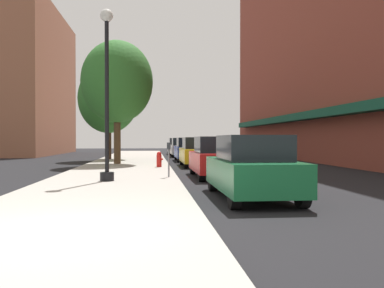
{
  "coord_description": "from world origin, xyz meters",
  "views": [
    {
      "loc": [
        1.39,
        -6.54,
        1.56
      ],
      "look_at": [
        4.26,
        22.36,
        1.21
      ],
      "focal_mm": 38.47,
      "sensor_mm": 36.0,
      "label": 1
    }
  ],
  "objects_px": {
    "fire_hydrant": "(159,159)",
    "car_blue": "(188,150)",
    "car_green": "(252,168)",
    "car_yellow": "(197,152)",
    "tree_near": "(117,82)",
    "tree_mid": "(108,99)",
    "car_red": "(216,158)",
    "car_silver": "(181,148)",
    "lamppost": "(107,91)",
    "parking_meter_near": "(169,155)",
    "car_white": "(177,146)"
  },
  "relations": [
    {
      "from": "fire_hydrant",
      "to": "car_blue",
      "type": "xyz_separation_m",
      "value": [
        2.21,
        7.61,
        0.29
      ]
    },
    {
      "from": "car_green",
      "to": "car_yellow",
      "type": "distance_m",
      "value": 12.7
    },
    {
      "from": "tree_near",
      "to": "car_yellow",
      "type": "xyz_separation_m",
      "value": [
        4.59,
        -1.12,
        -4.09
      ]
    },
    {
      "from": "fire_hydrant",
      "to": "tree_mid",
      "type": "xyz_separation_m",
      "value": [
        -3.46,
        8.69,
        3.93
      ]
    },
    {
      "from": "car_red",
      "to": "car_silver",
      "type": "bearing_deg",
      "value": 91.32
    },
    {
      "from": "car_yellow",
      "to": "car_silver",
      "type": "relative_size",
      "value": 1.0
    },
    {
      "from": "lamppost",
      "to": "tree_near",
      "type": "distance_m",
      "value": 10.12
    },
    {
      "from": "car_red",
      "to": "car_green",
      "type": "bearing_deg",
      "value": -88.68
    },
    {
      "from": "parking_meter_near",
      "to": "car_yellow",
      "type": "distance_m",
      "value": 7.9
    },
    {
      "from": "lamppost",
      "to": "car_blue",
      "type": "distance_m",
      "value": 15.27
    },
    {
      "from": "car_yellow",
      "to": "car_white",
      "type": "bearing_deg",
      "value": 89.04
    },
    {
      "from": "parking_meter_near",
      "to": "tree_mid",
      "type": "bearing_deg",
      "value": 104.47
    },
    {
      "from": "lamppost",
      "to": "tree_mid",
      "type": "relative_size",
      "value": 0.86
    },
    {
      "from": "parking_meter_near",
      "to": "tree_near",
      "type": "distance_m",
      "value": 9.97
    },
    {
      "from": "car_red",
      "to": "car_blue",
      "type": "xyz_separation_m",
      "value": [
        0.0,
        12.36,
        0.0
      ]
    },
    {
      "from": "fire_hydrant",
      "to": "car_silver",
      "type": "height_order",
      "value": "car_silver"
    },
    {
      "from": "tree_near",
      "to": "car_yellow",
      "type": "relative_size",
      "value": 1.67
    },
    {
      "from": "lamppost",
      "to": "parking_meter_near",
      "type": "distance_m",
      "value": 3.35
    },
    {
      "from": "parking_meter_near",
      "to": "car_red",
      "type": "height_order",
      "value": "car_red"
    },
    {
      "from": "car_silver",
      "to": "lamppost",
      "type": "bearing_deg",
      "value": -103.0
    },
    {
      "from": "lamppost",
      "to": "car_blue",
      "type": "bearing_deg",
      "value": 74.12
    },
    {
      "from": "car_yellow",
      "to": "car_blue",
      "type": "height_order",
      "value": "same"
    },
    {
      "from": "parking_meter_near",
      "to": "car_green",
      "type": "relative_size",
      "value": 0.3
    },
    {
      "from": "car_yellow",
      "to": "car_blue",
      "type": "distance_m",
      "value": 5.66
    },
    {
      "from": "fire_hydrant",
      "to": "car_yellow",
      "type": "bearing_deg",
      "value": 41.51
    },
    {
      "from": "car_green",
      "to": "car_blue",
      "type": "relative_size",
      "value": 1.0
    },
    {
      "from": "lamppost",
      "to": "car_yellow",
      "type": "distance_m",
      "value": 10.05
    },
    {
      "from": "car_red",
      "to": "car_silver",
      "type": "xyz_separation_m",
      "value": [
        0.0,
        19.35,
        0.0
      ]
    },
    {
      "from": "tree_near",
      "to": "car_red",
      "type": "height_order",
      "value": "tree_near"
    },
    {
      "from": "fire_hydrant",
      "to": "car_silver",
      "type": "relative_size",
      "value": 0.18
    },
    {
      "from": "tree_mid",
      "to": "car_red",
      "type": "relative_size",
      "value": 1.59
    },
    {
      "from": "tree_mid",
      "to": "car_silver",
      "type": "relative_size",
      "value": 1.59
    },
    {
      "from": "car_red",
      "to": "car_white",
      "type": "relative_size",
      "value": 1.0
    },
    {
      "from": "tree_mid",
      "to": "car_white",
      "type": "height_order",
      "value": "tree_mid"
    },
    {
      "from": "tree_mid",
      "to": "parking_meter_near",
      "type": "bearing_deg",
      "value": -75.53
    },
    {
      "from": "car_green",
      "to": "car_silver",
      "type": "xyz_separation_m",
      "value": [
        0.0,
        25.34,
        0.0
      ]
    },
    {
      "from": "car_red",
      "to": "car_blue",
      "type": "distance_m",
      "value": 12.36
    },
    {
      "from": "car_silver",
      "to": "car_yellow",
      "type": "bearing_deg",
      "value": -92.13
    },
    {
      "from": "car_yellow",
      "to": "car_red",
      "type": "bearing_deg",
      "value": -90.96
    },
    {
      "from": "lamppost",
      "to": "car_blue",
      "type": "height_order",
      "value": "lamppost"
    },
    {
      "from": "lamppost",
      "to": "car_red",
      "type": "height_order",
      "value": "lamppost"
    },
    {
      "from": "parking_meter_near",
      "to": "car_green",
      "type": "distance_m",
      "value": 5.41
    },
    {
      "from": "parking_meter_near",
      "to": "car_white",
      "type": "xyz_separation_m",
      "value": [
        1.95,
        26.16,
        -0.14
      ]
    },
    {
      "from": "car_yellow",
      "to": "fire_hydrant",
      "type": "bearing_deg",
      "value": -139.44
    },
    {
      "from": "tree_mid",
      "to": "car_green",
      "type": "xyz_separation_m",
      "value": [
        5.67,
        -19.44,
        -3.65
      ]
    },
    {
      "from": "fire_hydrant",
      "to": "parking_meter_near",
      "type": "distance_m",
      "value": 5.72
    },
    {
      "from": "tree_near",
      "to": "car_green",
      "type": "height_order",
      "value": "tree_near"
    },
    {
      "from": "car_silver",
      "to": "car_white",
      "type": "bearing_deg",
      "value": 87.87
    },
    {
      "from": "car_red",
      "to": "car_white",
      "type": "height_order",
      "value": "same"
    },
    {
      "from": "fire_hydrant",
      "to": "tree_near",
      "type": "relative_size",
      "value": 0.11
    }
  ]
}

